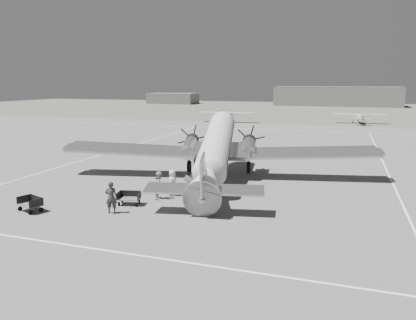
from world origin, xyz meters
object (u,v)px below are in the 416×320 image
Objects in this scene: passenger at (172,183)px; light_plane_left at (226,117)px; baggage_cart_far at (30,204)px; shed_secondary at (173,98)px; hangar_main at (337,96)px; dc3_airliner at (216,151)px; ground_crew at (111,197)px; ramp_agent at (160,185)px; light_plane_right at (360,118)px; baggage_cart_near at (129,198)px.

light_plane_left is at bearing 1.87° from passenger.
passenger is at bearing 61.04° from baggage_cart_far.
shed_secondary is 9.46× the size of passenger.
passenger is (-8.58, -123.90, -2.35)m from hangar_main.
dc3_airliner is at bearing 71.23° from baggage_cart_far.
ground_crew is 4.16m from ramp_agent.
dc3_airliner is 6.58m from ramp_agent.
ground_crew is at bearing -107.25° from light_plane_right.
light_plane_left reaches higher than baggage_cart_far.
shed_secondary is at bearing 117.85° from light_plane_left.
baggage_cart_near is at bearing 51.53° from baggage_cart_far.
light_plane_left is (40.19, -65.69, -0.79)m from shed_secondary.
hangar_main reaches higher than passenger.
light_plane_right is at bearing 63.36° from baggage_cart_near.
ramp_agent is (-2.27, -5.95, -1.64)m from dc3_airliner.
ground_crew reaches higher than ramp_agent.
ground_crew is 1.08× the size of passenger.
shed_secondary is 1.55× the size of light_plane_left.
shed_secondary reaches higher than baggage_cart_near.
ground_crew is 1.05× the size of ramp_agent.
hangar_main reaches higher than dc3_airliner.
dc3_airliner reaches higher than light_plane_right.
light_plane_right reaches higher than ramp_agent.
dc3_airliner is 14.43m from baggage_cart_far.
dc3_airliner is at bearing -129.41° from ground_crew.
baggage_cart_near is at bearing -107.54° from light_plane_right.
ramp_agent is at bearing -94.17° from hangar_main.
ramp_agent is at bearing -67.01° from shed_secondary.
passenger is (7.11, 6.29, 0.49)m from baggage_cart_far.
light_plane_right is (12.71, 54.73, -1.53)m from dc3_airliner.
baggage_cart_far is 0.86× the size of passenger.
ground_crew is (-10.59, -128.84, -2.28)m from hangar_main.
light_plane_right is (25.68, 6.43, -0.12)m from light_plane_left.
passenger is at bearing -81.68° from light_plane_left.
dc3_airliner is (53.16, -114.00, 0.61)m from shed_secondary.
baggage_cart_near is at bearing -112.91° from ground_crew.
ground_crew is at bearing -68.25° from shed_secondary.
hangar_main reaches higher than ground_crew.
shed_secondary is at bearing 14.59° from ramp_agent.
ground_crew is (-0.15, -1.92, 0.58)m from baggage_cart_near.
light_plane_right reaches higher than passenger.
baggage_cart_far is (4.13, -59.50, -0.74)m from light_plane_left.
ramp_agent is 1.03× the size of passenger.
baggage_cart_near is 2.44m from ramp_agent.
light_plane_left reaches higher than light_plane_right.
dc3_airliner is at bearing -78.57° from light_plane_left.
dc3_airliner is 16.68× the size of baggage_cart_far.
ground_crew is at bearing -94.70° from hangar_main.
dc3_airliner is 10.66m from ground_crew.
light_plane_left is 5.69× the size of ground_crew.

